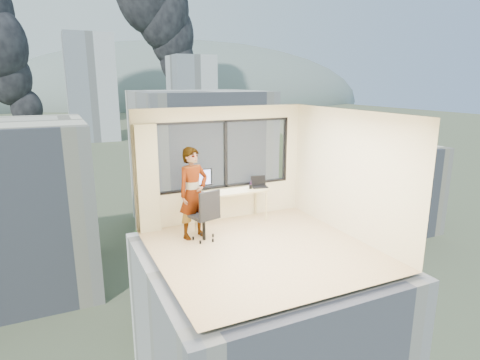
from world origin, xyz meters
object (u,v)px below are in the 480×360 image
game_console (190,191)px  chair (204,214)px  desk (228,207)px  person (193,193)px  handbag (255,181)px  laptop (260,182)px  monitor (199,181)px

game_console → chair: bearing=-85.9°
desk → chair: chair is taller
chair → person: (-0.12, 0.24, 0.40)m
chair → handbag: bearing=16.2°
laptop → handbag: 0.25m
chair → desk: bearing=26.8°
person → monitor: person is taller
game_console → monitor: bearing=-35.6°
person → handbag: 1.91m
game_console → laptop: laptop is taller
monitor → laptop: 1.45m
chair → laptop: 1.82m
game_console → laptop: bearing=-2.0°
desk → chair: size_ratio=1.65×
desk → handbag: bearing=16.1°
chair → monitor: monitor is taller
person → laptop: bearing=-2.1°
desk → game_console: game_console is taller
chair → monitor: (0.20, 0.81, 0.49)m
chair → handbag: (1.64, 0.96, 0.29)m
person → desk: bearing=9.9°
person → handbag: person is taller
desk → monitor: 0.92m
monitor → handbag: (1.44, 0.15, -0.19)m
monitor → laptop: bearing=4.3°
chair → laptop: size_ratio=2.90×
chair → game_console: chair is taller
desk → handbag: 0.95m
laptop → handbag: laptop is taller
person → chair: bearing=-80.0°
desk → person: 1.22m
desk → laptop: size_ratio=4.78×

